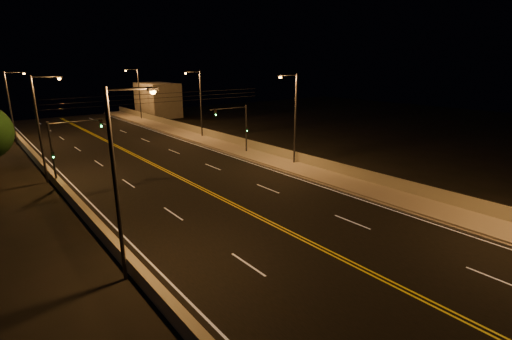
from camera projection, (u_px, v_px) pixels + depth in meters
ground at (494, 335)px, 14.91m from camera, size 160.00×160.00×0.00m
road at (221, 198)px, 29.96m from camera, size 18.00×120.00×0.02m
sidewalk at (313, 173)px, 36.37m from camera, size 3.60×120.00×0.30m
curb at (300, 177)px, 35.27m from camera, size 0.14×120.00×0.15m
parapet_wall at (325, 164)px, 37.17m from camera, size 0.30×120.00×1.00m
jersey_barrier at (96, 225)px, 24.05m from camera, size 0.45×120.00×0.87m
distant_building_right at (158, 100)px, 75.47m from camera, size 6.00×10.00×6.71m
parapet_rail at (325, 159)px, 37.03m from camera, size 0.06×120.00×0.06m
lane_markings at (222, 199)px, 29.91m from camera, size 17.32×116.00×0.00m
streetlight_1 at (294, 114)px, 38.17m from camera, size 2.55×0.28×9.56m
streetlight_2 at (199, 100)px, 52.71m from camera, size 2.55×0.28×9.56m
streetlight_3 at (138, 91)px, 70.02m from camera, size 2.55×0.28×9.56m
streetlight_4 at (120, 174)px, 17.44m from camera, size 2.55×0.28×9.56m
streetlight_5 at (41, 123)px, 32.67m from camera, size 2.55×0.28×9.56m
streetlight_6 at (12, 103)px, 48.48m from camera, size 2.55×0.28×9.56m
traffic_signal_right at (239, 124)px, 43.35m from camera, size 5.11×0.31×5.83m
traffic_signal_left at (64, 145)px, 32.17m from camera, size 5.11×0.31×5.83m
overhead_wires at (164, 98)px, 35.07m from camera, size 22.00×0.03×0.83m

